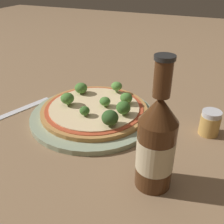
# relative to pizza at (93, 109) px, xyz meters

# --- Properties ---
(ground_plane) EXTENTS (3.00, 3.00, 0.00)m
(ground_plane) POSITION_rel_pizza_xyz_m (0.00, -0.01, -0.02)
(ground_plane) COLOR #846647
(plate) EXTENTS (0.29, 0.29, 0.01)m
(plate) POSITION_rel_pizza_xyz_m (0.01, -0.01, -0.01)
(plate) COLOR #93A384
(plate) RESTS_ON ground_plane
(pizza) EXTENTS (0.25, 0.25, 0.01)m
(pizza) POSITION_rel_pizza_xyz_m (0.00, 0.00, 0.00)
(pizza) COLOR #B77F42
(pizza) RESTS_ON plate
(broccoli_floret_0) EXTENTS (0.02, 0.02, 0.02)m
(broccoli_floret_0) POSITION_rel_pizza_xyz_m (0.01, -0.05, 0.02)
(broccoli_floret_0) COLOR #7A9E5B
(broccoli_floret_0) RESTS_ON pizza
(broccoli_floret_1) EXTENTS (0.04, 0.04, 0.03)m
(broccoli_floret_1) POSITION_rel_pizza_xyz_m (0.07, -0.06, 0.03)
(broccoli_floret_1) COLOR #7A9E5B
(broccoli_floret_1) RESTS_ON pizza
(broccoli_floret_2) EXTENTS (0.03, 0.03, 0.03)m
(broccoli_floret_2) POSITION_rel_pizza_xyz_m (0.08, -0.01, 0.02)
(broccoli_floret_2) COLOR #7A9E5B
(broccoli_floret_2) RESTS_ON pizza
(broccoli_floret_3) EXTENTS (0.03, 0.03, 0.03)m
(broccoli_floret_3) POSITION_rel_pizza_xyz_m (-0.06, 0.05, 0.02)
(broccoli_floret_3) COLOR #7A9E5B
(broccoli_floret_3) RESTS_ON pizza
(broccoli_floret_4) EXTENTS (0.03, 0.03, 0.03)m
(broccoli_floret_4) POSITION_rel_pizza_xyz_m (-0.06, -0.02, 0.02)
(broccoli_floret_4) COLOR #7A9E5B
(broccoli_floret_4) RESTS_ON pizza
(broccoli_floret_5) EXTENTS (0.03, 0.03, 0.02)m
(broccoli_floret_5) POSITION_rel_pizza_xyz_m (0.03, 0.01, 0.02)
(broccoli_floret_5) COLOR #7A9E5B
(broccoli_floret_5) RESTS_ON pizza
(broccoli_floret_6) EXTENTS (0.03, 0.03, 0.03)m
(broccoli_floret_6) POSITION_rel_pizza_xyz_m (0.07, 0.04, 0.02)
(broccoli_floret_6) COLOR #7A9E5B
(broccoli_floret_6) RESTS_ON pizza
(broccoli_floret_7) EXTENTS (0.03, 0.03, 0.03)m
(broccoli_floret_7) POSITION_rel_pizza_xyz_m (0.02, 0.09, 0.02)
(broccoli_floret_7) COLOR #7A9E5B
(broccoli_floret_7) RESTS_ON pizza
(beer_bottle) EXTENTS (0.06, 0.06, 0.22)m
(beer_bottle) POSITION_rel_pizza_xyz_m (0.19, -0.16, 0.06)
(beer_bottle) COLOR #472814
(beer_bottle) RESTS_ON ground_plane
(pepper_shaker) EXTENTS (0.04, 0.04, 0.06)m
(pepper_shaker) POSITION_rel_pizza_xyz_m (0.26, 0.03, 0.01)
(pepper_shaker) COLOR tan
(pepper_shaker) RESTS_ON ground_plane
(fork) EXTENTS (0.07, 0.17, 0.00)m
(fork) POSITION_rel_pizza_xyz_m (-0.18, -0.05, -0.02)
(fork) COLOR silver
(fork) RESTS_ON ground_plane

